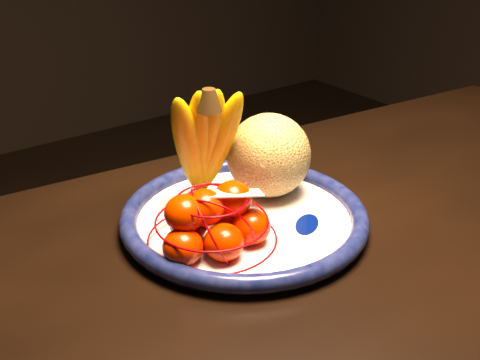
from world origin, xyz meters
TOP-DOWN VIEW (x-y plane):
  - dining_table at (-0.06, -0.03)m, footprint 1.47×0.96m
  - fruit_bowl at (-0.18, 0.12)m, footprint 0.35×0.35m
  - cantaloupe at (-0.11, 0.16)m, footprint 0.13×0.13m
  - banana_bunch at (-0.20, 0.19)m, footprint 0.13×0.13m
  - mandarin_bag at (-0.26, 0.08)m, footprint 0.21×0.21m
  - price_tag at (-0.23, 0.07)m, footprint 0.08×0.05m

SIDE VIEW (x-z plane):
  - dining_table at x=-0.06m, z-range 0.27..0.97m
  - fruit_bowl at x=-0.18m, z-range 0.70..0.73m
  - mandarin_bag at x=-0.26m, z-range 0.69..0.80m
  - cantaloupe at x=-0.11m, z-range 0.71..0.84m
  - price_tag at x=-0.23m, z-range 0.78..0.79m
  - banana_bunch at x=-0.20m, z-range 0.71..0.92m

